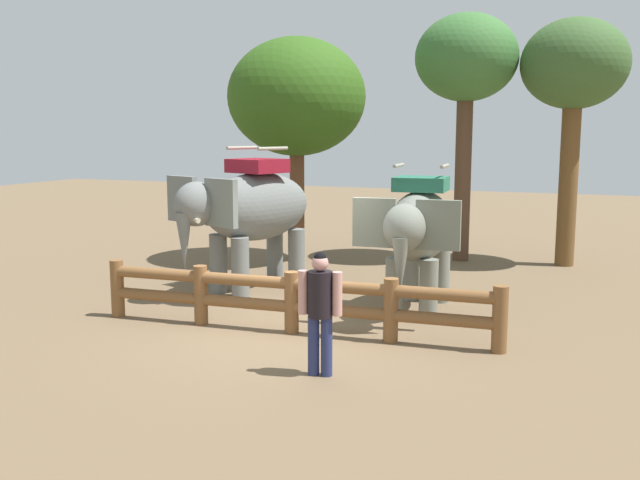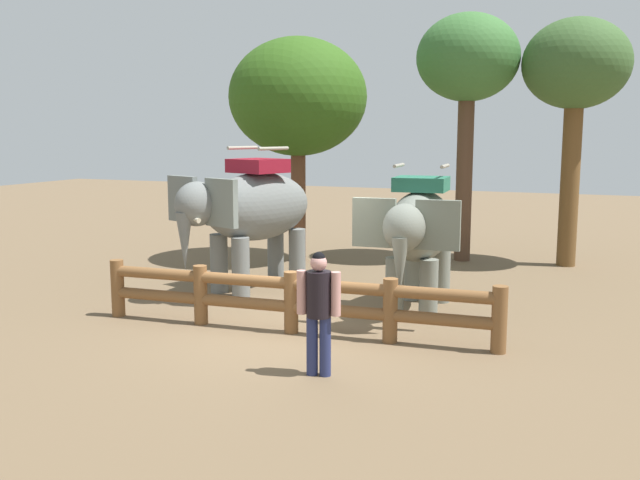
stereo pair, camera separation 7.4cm
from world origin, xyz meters
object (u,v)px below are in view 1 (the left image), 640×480
tree_far_left (297,98)px  tree_back_center (574,71)px  tourist_woman_in_black (320,305)px  tree_far_right (466,63)px  log_fence (291,298)px  elephant_near_left (250,210)px  elephant_center (418,230)px

tree_far_left → tree_back_center: (6.57, 1.87, 0.63)m
tree_far_left → tree_back_center: 6.86m
tourist_woman_in_black → tree_far_left: size_ratio=0.31×
tree_far_right → tree_far_left: bearing=-157.7°
log_fence → tree_far_right: size_ratio=1.12×
log_fence → tree_far_left: bearing=112.5°
elephant_near_left → tree_back_center: tree_back_center is taller
tree_back_center → elephant_center: bearing=-111.5°
tourist_woman_in_black → tree_far_left: tree_far_left is taller
tourist_woman_in_black → tree_back_center: size_ratio=0.29×
tourist_woman_in_black → elephant_near_left: bearing=126.9°
elephant_center → tourist_woman_in_black: size_ratio=1.85×
elephant_near_left → tree_far_left: size_ratio=0.64×
tourist_woman_in_black → elephant_center: bearing=83.9°
log_fence → elephant_center: 2.85m
elephant_near_left → elephant_center: 3.82m
elephant_near_left → elephant_center: bearing=-8.4°
tourist_woman_in_black → log_fence: bearing=124.4°
elephant_center → tree_back_center: (2.36, 5.98, 3.27)m
elephant_near_left → tourist_woman_in_black: size_ratio=2.08×
elephant_center → tree_far_right: tree_far_right is taller
tree_far_left → tourist_woman_in_black: bearing=-64.7°
elephant_near_left → tree_back_center: (6.13, 5.42, 3.12)m
elephant_center → tree_back_center: tree_back_center is taller
elephant_near_left → elephant_center: size_ratio=1.13×
elephant_near_left → tree_far_right: tree_far_right is taller
tree_back_center → tree_far_right: tree_far_right is taller
elephant_center → tree_far_right: bearing=92.3°
log_fence → elephant_near_left: elephant_near_left is taller
log_fence → elephant_center: (1.63, 2.13, 0.95)m
log_fence → elephant_center: size_ratio=2.18×
log_fence → tree_far_left: size_ratio=1.23×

